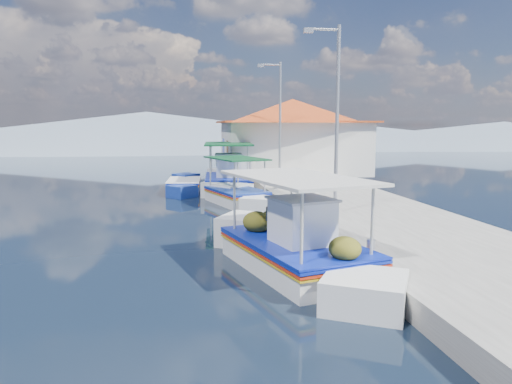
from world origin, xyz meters
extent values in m
plane|color=black|center=(0.00, 0.00, 0.00)|extent=(160.00, 160.00, 0.00)
cube|color=#ACAAA1|center=(5.90, 6.00, 0.25)|extent=(5.00, 44.00, 0.50)
cylinder|color=#A5A8AD|center=(3.80, -3.00, 0.65)|extent=(0.20, 0.20, 0.30)
cylinder|color=#A5A8AD|center=(3.80, 2.00, 0.65)|extent=(0.20, 0.20, 0.30)
cylinder|color=#A5A8AD|center=(3.80, 8.00, 0.65)|extent=(0.20, 0.20, 0.30)
cylinder|color=#A5A8AD|center=(3.80, 14.00, 0.65)|extent=(0.20, 0.20, 0.30)
cube|color=white|center=(2.17, -2.45, 0.21)|extent=(3.10, 4.52, 0.90)
cube|color=white|center=(2.90, 0.17, 0.32)|extent=(2.05, 2.05, 0.99)
cube|color=white|center=(1.47, -5.00, 0.21)|extent=(1.99, 1.99, 0.85)
cube|color=#0C219D|center=(2.17, -2.45, 0.63)|extent=(3.20, 4.65, 0.06)
cube|color=red|center=(2.17, -2.45, 0.55)|extent=(3.20, 4.65, 0.05)
cube|color=gold|center=(2.17, -2.45, 0.48)|extent=(3.20, 4.65, 0.04)
cube|color=#0C219D|center=(2.17, -2.45, 0.69)|extent=(3.20, 4.62, 0.05)
cube|color=brown|center=(2.17, -2.45, 0.66)|extent=(2.92, 4.39, 0.05)
cube|color=white|center=(2.10, -2.73, 1.18)|extent=(1.43, 1.49, 1.04)
cube|color=silver|center=(2.10, -2.73, 1.72)|extent=(1.56, 1.61, 0.06)
cylinder|color=beige|center=(1.83, -0.57, 1.42)|extent=(0.07, 0.07, 1.52)
cylinder|color=beige|center=(3.44, -1.01, 1.42)|extent=(0.07, 0.07, 1.52)
cylinder|color=beige|center=(0.91, -3.90, 1.42)|extent=(0.07, 0.07, 1.52)
cylinder|color=beige|center=(2.52, -4.34, 1.42)|extent=(0.07, 0.07, 1.52)
cube|color=silver|center=(2.17, -2.45, 2.18)|extent=(3.20, 4.55, 0.07)
ellipsoid|color=#474913|center=(2.16, -1.07, 0.93)|extent=(0.72, 0.79, 0.54)
ellipsoid|color=#474913|center=(2.93, -0.79, 0.89)|extent=(0.61, 0.67, 0.45)
ellipsoid|color=#474913|center=(1.90, -4.15, 0.90)|extent=(0.64, 0.71, 0.48)
sphere|color=#FF2908|center=(3.24, -2.16, 1.37)|extent=(0.38, 0.38, 0.38)
cube|color=white|center=(1.92, 7.27, 0.19)|extent=(2.59, 3.54, 0.81)
cube|color=white|center=(2.57, 9.30, 0.29)|extent=(1.65, 1.65, 0.89)
cube|color=white|center=(1.29, 5.31, 0.19)|extent=(1.61, 1.61, 0.77)
cube|color=#0C219D|center=(1.92, 7.27, 0.56)|extent=(2.66, 3.64, 0.05)
cube|color=red|center=(1.92, 7.27, 0.49)|extent=(2.66, 3.64, 0.04)
cube|color=gold|center=(1.92, 7.27, 0.43)|extent=(2.66, 3.64, 0.03)
cube|color=navy|center=(1.92, 7.27, 0.62)|extent=(2.67, 3.62, 0.04)
cube|color=brown|center=(1.92, 7.27, 0.60)|extent=(2.44, 3.43, 0.04)
cylinder|color=beige|center=(1.68, 8.75, 1.28)|extent=(0.06, 0.06, 1.36)
cylinder|color=beige|center=(2.97, 8.33, 1.28)|extent=(0.06, 0.06, 1.36)
cylinder|color=beige|center=(0.87, 6.21, 1.28)|extent=(0.06, 0.06, 1.36)
cylinder|color=beige|center=(2.16, 5.80, 1.28)|extent=(0.06, 0.06, 1.36)
cube|color=#0D4524|center=(1.92, 7.27, 1.96)|extent=(2.67, 3.56, 0.06)
cube|color=navy|center=(-0.29, 11.31, 0.19)|extent=(1.72, 3.01, 0.81)
cube|color=navy|center=(-0.41, 13.26, 0.29)|extent=(1.56, 1.56, 0.90)
cube|color=navy|center=(-0.16, 9.43, 0.19)|extent=(1.52, 1.52, 0.77)
cube|color=#0C219D|center=(-0.29, 11.31, 0.56)|extent=(1.78, 3.10, 0.05)
cube|color=red|center=(-0.29, 11.31, 0.50)|extent=(1.78, 3.10, 0.04)
cube|color=gold|center=(-0.29, 11.31, 0.44)|extent=(1.78, 3.10, 0.03)
cube|color=white|center=(-0.29, 11.31, 0.62)|extent=(1.79, 3.07, 0.04)
cube|color=brown|center=(-0.29, 11.31, 0.60)|extent=(1.60, 2.94, 0.04)
cube|color=white|center=(1.96, 11.20, 0.23)|extent=(2.53, 4.41, 1.00)
cube|color=white|center=(1.75, 14.03, 0.36)|extent=(2.25, 2.25, 1.11)
cube|color=white|center=(2.17, 8.46, 0.23)|extent=(2.19, 2.19, 0.95)
cube|color=#0C219D|center=(1.96, 11.20, 0.70)|extent=(2.60, 4.54, 0.06)
cube|color=red|center=(1.96, 11.20, 0.61)|extent=(2.60, 4.54, 0.05)
cube|color=gold|center=(1.96, 11.20, 0.54)|extent=(2.60, 4.54, 0.04)
cube|color=#0C219D|center=(1.96, 11.20, 0.77)|extent=(2.62, 4.50, 0.05)
cube|color=brown|center=(1.96, 11.20, 0.74)|extent=(2.34, 4.31, 0.05)
cube|color=white|center=(1.99, 10.89, 1.32)|extent=(1.32, 1.46, 1.16)
cube|color=silver|center=(1.99, 10.89, 1.92)|extent=(1.44, 1.57, 0.06)
cylinder|color=beige|center=(0.95, 12.92, 1.58)|extent=(0.07, 0.07, 1.69)
cylinder|color=beige|center=(2.72, 13.05, 1.58)|extent=(0.07, 0.07, 1.69)
cylinder|color=beige|center=(1.21, 9.36, 1.58)|extent=(0.07, 0.07, 1.69)
cylinder|color=beige|center=(2.98, 9.49, 1.58)|extent=(0.07, 0.07, 1.69)
cube|color=#0D4524|center=(1.96, 11.20, 2.43)|extent=(2.64, 4.42, 0.07)
cube|color=white|center=(6.20, 15.00, 2.00)|extent=(8.00, 6.00, 3.00)
cube|color=#C34B1B|center=(6.20, 15.00, 3.55)|extent=(8.64, 6.48, 0.10)
pyramid|color=#C34B1B|center=(6.20, 15.00, 4.20)|extent=(10.49, 10.49, 1.40)
cube|color=brown|center=(2.22, 14.00, 1.50)|extent=(0.06, 1.00, 2.00)
cube|color=#0C219D|center=(2.22, 16.50, 2.10)|extent=(0.06, 1.20, 0.90)
cylinder|color=#A5A8AD|center=(4.60, 2.00, 3.50)|extent=(0.12, 0.12, 6.00)
cylinder|color=#A5A8AD|center=(4.10, 2.00, 6.35)|extent=(1.00, 0.08, 0.08)
cube|color=#A5A8AD|center=(3.60, 2.00, 6.30)|extent=(0.30, 0.14, 0.14)
cylinder|color=#A5A8AD|center=(4.60, 11.00, 3.50)|extent=(0.12, 0.12, 6.00)
cylinder|color=#A5A8AD|center=(4.10, 11.00, 6.35)|extent=(1.00, 0.08, 0.08)
cube|color=#A5A8AD|center=(3.60, 11.00, 6.30)|extent=(0.30, 0.14, 0.14)
cone|color=gray|center=(-5.00, 56.00, 2.45)|extent=(96.00, 96.00, 5.50)
cone|color=gray|center=(25.00, 56.00, 1.60)|extent=(76.80, 76.80, 3.80)
cone|color=gray|center=(50.00, 56.00, 1.80)|extent=(89.60, 89.60, 4.20)
camera|label=1|loc=(-0.43, -13.05, 3.37)|focal=33.60mm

